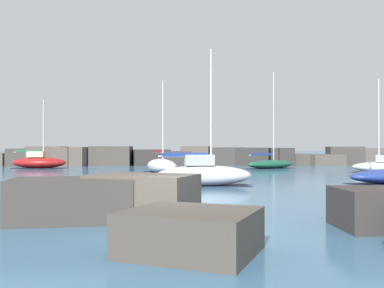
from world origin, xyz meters
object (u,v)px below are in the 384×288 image
Objects in this scene: sailboat_moored_4 at (39,162)px; sailboat_moored_5 at (203,174)px; sailboat_moored_6 at (270,164)px; sailboat_moored_3 at (384,166)px; sailboat_moored_1 at (161,166)px.

sailboat_moored_5 reaches higher than sailboat_moored_4.
sailboat_moored_3 is at bearing -45.20° from sailboat_moored_6.
sailboat_moored_3 reaches higher than sailboat_moored_5.
sailboat_moored_6 reaches higher than sailboat_moored_5.
sailboat_moored_6 is (25.55, -1.53, -0.17)m from sailboat_moored_4.
sailboat_moored_1 is 17.02m from sailboat_moored_4.
sailboat_moored_3 is 35.50m from sailboat_moored_4.
sailboat_moored_1 is at bearing 103.09° from sailboat_moored_5.
sailboat_moored_5 is at bearing -144.19° from sailboat_moored_3.
sailboat_moored_4 is (-34.04, 10.08, 0.10)m from sailboat_moored_3.
sailboat_moored_3 is at bearing -16.49° from sailboat_moored_4.
sailboat_moored_6 is at bearing -3.43° from sailboat_moored_4.
sailboat_moored_6 is (11.65, 8.29, -0.12)m from sailboat_moored_1.
sailboat_moored_3 is 0.80× the size of sailboat_moored_6.
sailboat_moored_1 is 0.96× the size of sailboat_moored_3.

